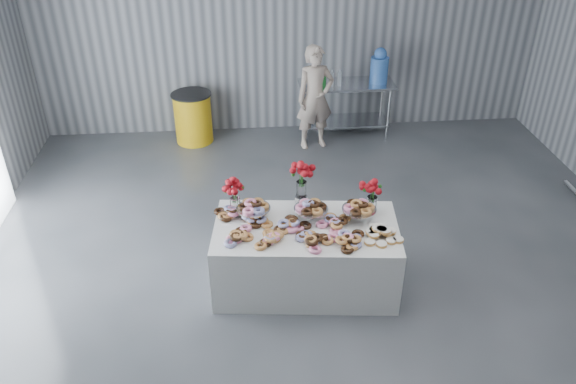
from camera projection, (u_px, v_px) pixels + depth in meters
name	position (u px, v px, depth m)	size (l,w,h in m)	color
ground	(330.00, 312.00, 5.77)	(9.00, 9.00, 0.00)	#34363B
room_walls	(307.00, 61.00, 4.42)	(8.04, 9.04, 4.02)	gray
display_table	(305.00, 255.00, 5.96)	(1.90, 1.00, 0.75)	white
prep_table	(346.00, 100.00, 8.98)	(1.50, 0.60, 0.90)	silver
donut_mounds	(307.00, 226.00, 5.70)	(1.80, 0.80, 0.09)	#C78948
cake_stand_left	(253.00, 207.00, 5.83)	(0.36, 0.36, 0.17)	silver
cake_stand_mid	(311.00, 207.00, 5.82)	(0.36, 0.36, 0.17)	silver
cake_stand_right	(359.00, 208.00, 5.81)	(0.36, 0.36, 0.17)	silver
danish_pile	(381.00, 232.00, 5.60)	(0.48, 0.48, 0.11)	white
bouquet_left	(234.00, 189.00, 5.83)	(0.26, 0.26, 0.42)	white
bouquet_right	(373.00, 188.00, 5.85)	(0.26, 0.26, 0.42)	white
bouquet_center	(302.00, 178.00, 5.86)	(0.26, 0.26, 0.57)	silver
water_jug	(379.00, 67.00, 8.74)	(0.28, 0.28, 0.55)	#407CDC
drink_bottles	(328.00, 78.00, 8.65)	(0.54, 0.08, 0.27)	#268C33
person	(315.00, 98.00, 8.56)	(0.59, 0.39, 1.62)	#CC8C93
trash_barrel	(193.00, 118.00, 8.91)	(0.63, 0.63, 0.81)	gold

